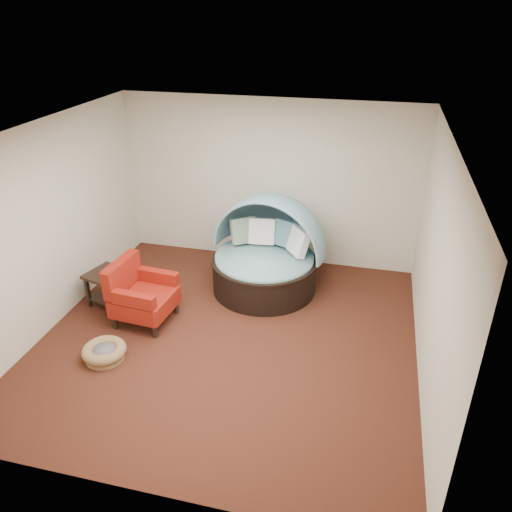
% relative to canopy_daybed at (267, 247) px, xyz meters
% --- Properties ---
extents(floor, '(5.00, 5.00, 0.00)m').
position_rel_canopy_daybed_xyz_m(floor, '(-0.20, -1.50, -0.70)').
color(floor, '#4B2215').
rests_on(floor, ground).
extents(wall_back, '(5.00, 0.00, 5.00)m').
position_rel_canopy_daybed_xyz_m(wall_back, '(-0.20, 1.00, 0.70)').
color(wall_back, beige).
rests_on(wall_back, floor).
extents(wall_front, '(5.00, 0.00, 5.00)m').
position_rel_canopy_daybed_xyz_m(wall_front, '(-0.20, -4.00, 0.70)').
color(wall_front, beige).
rests_on(wall_front, floor).
extents(wall_left, '(0.00, 5.00, 5.00)m').
position_rel_canopy_daybed_xyz_m(wall_left, '(-2.70, -1.50, 0.70)').
color(wall_left, beige).
rests_on(wall_left, floor).
extents(wall_right, '(0.00, 5.00, 5.00)m').
position_rel_canopy_daybed_xyz_m(wall_right, '(2.30, -1.50, 0.70)').
color(wall_right, beige).
rests_on(wall_right, floor).
extents(ceiling, '(5.00, 5.00, 0.00)m').
position_rel_canopy_daybed_xyz_m(ceiling, '(-0.20, -1.50, 2.10)').
color(ceiling, white).
rests_on(ceiling, wall_back).
extents(canopy_daybed, '(1.93, 1.89, 1.51)m').
position_rel_canopy_daybed_xyz_m(canopy_daybed, '(0.00, 0.00, 0.00)').
color(canopy_daybed, black).
rests_on(canopy_daybed, floor).
extents(pet_basket, '(0.70, 0.70, 0.20)m').
position_rel_canopy_daybed_xyz_m(pet_basket, '(-1.63, -2.29, -0.60)').
color(pet_basket, brown).
rests_on(pet_basket, floor).
extents(red_armchair, '(0.86, 0.86, 0.93)m').
position_rel_canopy_daybed_xyz_m(red_armchair, '(-1.53, -1.36, -0.27)').
color(red_armchair, black).
rests_on(red_armchair, floor).
extents(side_table, '(0.68, 0.68, 0.53)m').
position_rel_canopy_daybed_xyz_m(side_table, '(-2.20, -1.07, -0.36)').
color(side_table, black).
rests_on(side_table, floor).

